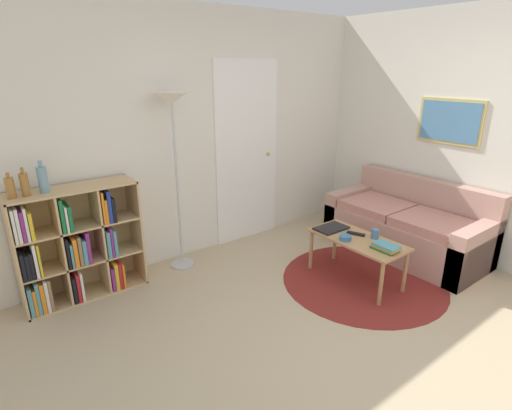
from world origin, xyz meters
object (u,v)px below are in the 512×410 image
floor_lamp (173,119)px  bottle_right (43,179)px  couch (408,227)px  bottle_middle (25,184)px  bottle_left (10,188)px  cup (375,234)px  laptop (331,228)px  bookshelf (74,247)px  coffee_table (357,243)px  bowl (345,238)px

floor_lamp → bottle_right: (-1.17, 0.02, -0.40)m
couch → bottle_middle: bearing=160.6°
bottle_left → bottle_right: size_ratio=0.78×
cup → bottle_right: size_ratio=0.34×
laptop → bottle_left: size_ratio=1.58×
couch → cup: 0.92m
bookshelf → coffee_table: bookshelf is taller
floor_lamp → couch: floor_lamp is taller
bowl → bottle_middle: size_ratio=0.49×
bookshelf → couch: (3.24, -1.27, -0.21)m
bottle_middle → bookshelf: bearing=5.5°
bottle_left → cup: bearing=-27.3°
bottle_right → bookshelf: bearing=3.5°
couch → bottle_right: bearing=159.6°
couch → cup: bearing=-168.5°
bottle_middle → bottle_right: (0.14, 0.02, 0.01)m
bookshelf → bottle_left: bottle_left is taller
couch → cup: (-0.87, -0.18, 0.21)m
couch → coffee_table: couch is taller
cup → bottle_right: bottle_right is taller
floor_lamp → coffee_table: bearing=-47.4°
bottle_middle → laptop: bearing=-22.0°
floor_lamp → coffee_table: size_ratio=1.90×
floor_lamp → bottle_left: (-1.41, 0.00, -0.42)m
bookshelf → cup: bearing=-31.4°
laptop → bottle_right: bottle_right is taller
bookshelf → bowl: bearing=-31.7°
floor_lamp → bottle_left: 1.47m
cup → bottle_middle: bearing=151.9°
laptop → cup: 0.44m
bottle_left → bottle_right: 0.24m
coffee_table → cup: 0.19m
bowl → bottle_middle: 2.79m
coffee_table → couch: bearing=4.4°
couch → bottle_left: bottle_left is taller
couch → bookshelf: bearing=158.6°
couch → bottle_middle: size_ratio=7.32×
bowl → bottle_left: bottle_left is taller
laptop → cup: cup is taller
bookshelf → floor_lamp: 1.46m
laptop → bottle_middle: size_ratio=1.41×
bowl → cup: 0.29m
floor_lamp → bottle_left: floor_lamp is taller
cup → bottle_right: bearing=150.3°
bookshelf → bottle_middle: size_ratio=4.50×
laptop → bottle_right: (-2.35, 1.03, 0.68)m
floor_lamp → bottle_middle: 1.37m
floor_lamp → laptop: bearing=-40.5°
bookshelf → laptop: 2.44m
bottle_left → bookshelf: bearing=3.6°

